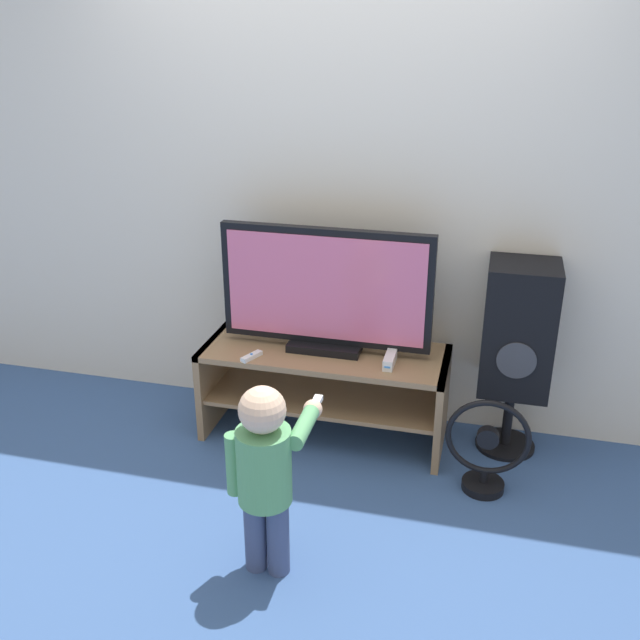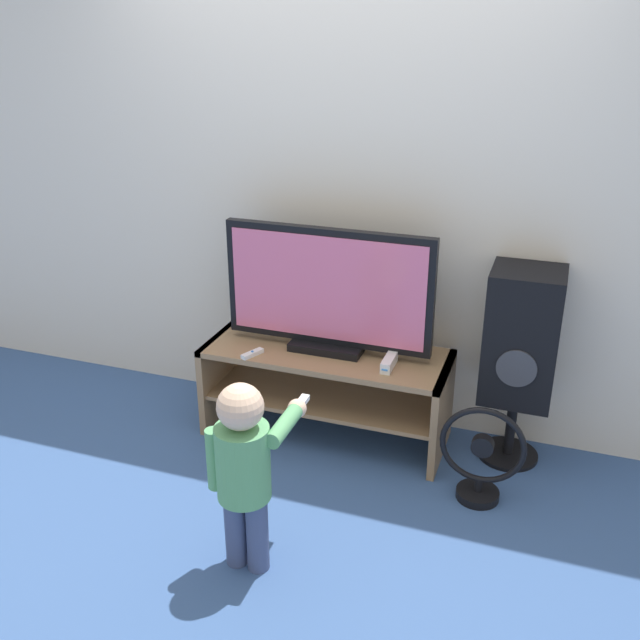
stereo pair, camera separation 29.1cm
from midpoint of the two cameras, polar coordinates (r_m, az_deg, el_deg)
The scene contains 9 objects.
ground_plane at distance 3.73m, azimuth -2.84°, elevation -10.97°, with size 16.00×16.00×0.00m, color #38568C.
wall_back at distance 3.71m, azimuth -0.66°, elevation 10.88°, with size 10.00×0.06×2.60m.
tv_stand at distance 3.75m, azimuth -1.86°, elevation -4.77°, with size 1.27×0.48×0.50m.
television at distance 3.57m, azimuth -1.86°, elevation 2.25°, with size 1.08×0.20×0.65m.
game_console at distance 3.53m, azimuth 3.28°, elevation -3.24°, with size 0.05×0.17×0.06m.
remote_primary at distance 3.63m, azimuth -7.80°, elevation -2.94°, with size 0.08×0.13×0.03m.
child at distance 2.82m, azimuth -7.38°, elevation -11.58°, with size 0.32×0.48×0.84m.
speaker_tower at distance 3.59m, azimuth 13.36°, elevation -1.01°, with size 0.34×0.33×1.01m.
floor_fan at distance 3.44m, azimuth 10.81°, elevation -10.23°, with size 0.39×0.20×0.48m.
Camera 1 is at (0.80, -2.98, 2.09)m, focal length 40.00 mm.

